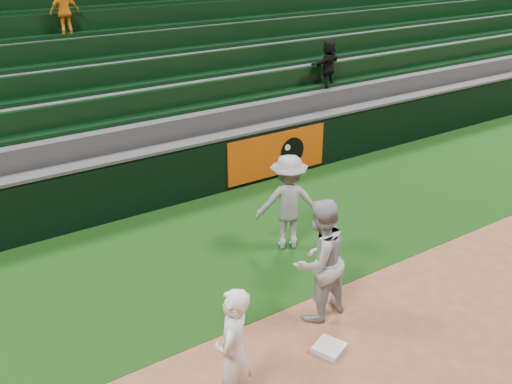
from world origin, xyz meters
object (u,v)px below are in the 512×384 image
Objects in this scene: first_baseman at (233,353)px; base_coach at (288,202)px; first_base at (329,348)px; baserunner at (319,260)px.

base_coach is at bearing -178.82° from first_baseman.
first_baseman is (-1.61, -0.17, 0.79)m from first_base.
first_base is 0.22× the size of first_baseman.
first_base is at bearing 57.69° from baserunner.
first_baseman is at bearing 18.70° from baserunner.
base_coach is at bearing 65.01° from first_base.
baserunner reaches higher than first_base.
base_coach reaches higher than first_base.
first_baseman is 2.17m from baserunner.
first_base is 1.20m from baserunner.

